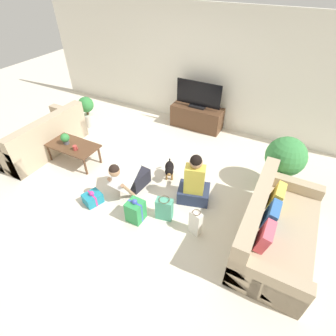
{
  "coord_description": "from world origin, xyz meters",
  "views": [
    {
      "loc": [
        2.16,
        -2.98,
        3.27
      ],
      "look_at": [
        0.52,
        0.09,
        0.45
      ],
      "focal_mm": 28.0,
      "sensor_mm": 36.0,
      "label": 1
    }
  ],
  "objects_px": {
    "person_sitting": "(194,184)",
    "dog": "(169,169)",
    "coffee_table": "(72,146)",
    "gift_bag_b": "(195,223)",
    "tv": "(198,96)",
    "tv_console": "(197,117)",
    "potted_plant_corner_left": "(87,109)",
    "tabletop_plant": "(65,138)",
    "mug": "(75,148)",
    "gift_box_a": "(93,198)",
    "gift_bag_a": "(164,209)",
    "gift_box_b": "(136,211)",
    "sofa_left": "(41,139)",
    "potted_plant_corner_right": "(285,158)",
    "person_kneeling": "(129,177)",
    "sofa_right": "(274,230)"
  },
  "relations": [
    {
      "from": "tv",
      "to": "gift_box_a",
      "type": "relative_size",
      "value": 3.04
    },
    {
      "from": "sofa_right",
      "to": "mug",
      "type": "height_order",
      "value": "sofa_right"
    },
    {
      "from": "potted_plant_corner_left",
      "to": "tabletop_plant",
      "type": "height_order",
      "value": "potted_plant_corner_left"
    },
    {
      "from": "gift_box_a",
      "to": "person_sitting",
      "type": "bearing_deg",
      "value": 30.33
    },
    {
      "from": "dog",
      "to": "gift_box_a",
      "type": "bearing_deg",
      "value": -152.59
    },
    {
      "from": "person_kneeling",
      "to": "person_sitting",
      "type": "relative_size",
      "value": 0.86
    },
    {
      "from": "tv",
      "to": "gift_bag_a",
      "type": "height_order",
      "value": "tv"
    },
    {
      "from": "potted_plant_corner_right",
      "to": "tabletop_plant",
      "type": "xyz_separation_m",
      "value": [
        -3.86,
        -1.16,
        -0.12
      ]
    },
    {
      "from": "tv",
      "to": "mug",
      "type": "xyz_separation_m",
      "value": [
        -1.42,
        -2.54,
        -0.34
      ]
    },
    {
      "from": "potted_plant_corner_left",
      "to": "person_kneeling",
      "type": "relative_size",
      "value": 0.89
    },
    {
      "from": "person_kneeling",
      "to": "gift_box_a",
      "type": "bearing_deg",
      "value": -122.46
    },
    {
      "from": "potted_plant_corner_left",
      "to": "dog",
      "type": "relative_size",
      "value": 1.61
    },
    {
      "from": "coffee_table",
      "to": "tv",
      "type": "distance_m",
      "value": 2.96
    },
    {
      "from": "potted_plant_corner_right",
      "to": "dog",
      "type": "distance_m",
      "value": 1.99
    },
    {
      "from": "gift_box_a",
      "to": "gift_bag_b",
      "type": "xyz_separation_m",
      "value": [
        1.77,
        0.24,
        0.12
      ]
    },
    {
      "from": "person_sitting",
      "to": "tabletop_plant",
      "type": "bearing_deg",
      "value": -13.01
    },
    {
      "from": "sofa_left",
      "to": "tabletop_plant",
      "type": "xyz_separation_m",
      "value": [
        0.77,
        -0.01,
        0.25
      ]
    },
    {
      "from": "gift_box_a",
      "to": "gift_bag_a",
      "type": "xyz_separation_m",
      "value": [
        1.23,
        0.28,
        0.1
      ]
    },
    {
      "from": "coffee_table",
      "to": "mug",
      "type": "distance_m",
      "value": 0.24
    },
    {
      "from": "coffee_table",
      "to": "mug",
      "type": "xyz_separation_m",
      "value": [
        0.2,
        -0.1,
        0.09
      ]
    },
    {
      "from": "coffee_table",
      "to": "gift_box_b",
      "type": "height_order",
      "value": "gift_box_b"
    },
    {
      "from": "tv",
      "to": "mug",
      "type": "bearing_deg",
      "value": -119.22
    },
    {
      "from": "potted_plant_corner_left",
      "to": "tabletop_plant",
      "type": "distance_m",
      "value": 1.43
    },
    {
      "from": "mug",
      "to": "person_kneeling",
      "type": "bearing_deg",
      "value": -4.87
    },
    {
      "from": "person_kneeling",
      "to": "dog",
      "type": "bearing_deg",
      "value": 60.15
    },
    {
      "from": "gift_box_a",
      "to": "coffee_table",
      "type": "bearing_deg",
      "value": 146.12
    },
    {
      "from": "tv_console",
      "to": "person_sitting",
      "type": "height_order",
      "value": "person_sitting"
    },
    {
      "from": "gift_bag_b",
      "to": "potted_plant_corner_left",
      "type": "bearing_deg",
      "value": 153.96
    },
    {
      "from": "sofa_left",
      "to": "potted_plant_corner_left",
      "type": "bearing_deg",
      "value": 173.59
    },
    {
      "from": "coffee_table",
      "to": "gift_bag_b",
      "type": "height_order",
      "value": "gift_bag_b"
    },
    {
      "from": "tv",
      "to": "gift_bag_b",
      "type": "xyz_separation_m",
      "value": [
        1.24,
        -2.93,
        -0.58
      ]
    },
    {
      "from": "tv_console",
      "to": "person_sitting",
      "type": "relative_size",
      "value": 1.27
    },
    {
      "from": "potted_plant_corner_left",
      "to": "person_kneeling",
      "type": "height_order",
      "value": "person_kneeling"
    },
    {
      "from": "tv_console",
      "to": "dog",
      "type": "distance_m",
      "value": 2.04
    },
    {
      "from": "sofa_right",
      "to": "dog",
      "type": "distance_m",
      "value": 2.04
    },
    {
      "from": "person_sitting",
      "to": "dog",
      "type": "relative_size",
      "value": 2.09
    },
    {
      "from": "gift_box_a",
      "to": "potted_plant_corner_right",
      "type": "bearing_deg",
      "value": 34.91
    },
    {
      "from": "person_sitting",
      "to": "mug",
      "type": "bearing_deg",
      "value": -10.79
    },
    {
      "from": "sofa_right",
      "to": "gift_box_b",
      "type": "height_order",
      "value": "sofa_right"
    },
    {
      "from": "dog",
      "to": "mug",
      "type": "xyz_separation_m",
      "value": [
        -1.74,
        -0.52,
        0.22
      ]
    },
    {
      "from": "person_kneeling",
      "to": "gift_box_b",
      "type": "relative_size",
      "value": 1.92
    },
    {
      "from": "person_sitting",
      "to": "gift_box_b",
      "type": "height_order",
      "value": "person_sitting"
    },
    {
      "from": "person_kneeling",
      "to": "dog",
      "type": "relative_size",
      "value": 1.8
    },
    {
      "from": "potted_plant_corner_right",
      "to": "gift_box_b",
      "type": "xyz_separation_m",
      "value": [
        -1.82,
        -1.82,
        -0.47
      ]
    },
    {
      "from": "gift_bag_b",
      "to": "mug",
      "type": "relative_size",
      "value": 3.7
    },
    {
      "from": "tv",
      "to": "person_sitting",
      "type": "height_order",
      "value": "tv"
    },
    {
      "from": "person_kneeling",
      "to": "gift_bag_a",
      "type": "relative_size",
      "value": 2.02
    },
    {
      "from": "dog",
      "to": "gift_bag_a",
      "type": "bearing_deg",
      "value": -93.05
    },
    {
      "from": "mug",
      "to": "coffee_table",
      "type": "bearing_deg",
      "value": 153.97
    },
    {
      "from": "tv_console",
      "to": "dog",
      "type": "height_order",
      "value": "tv_console"
    }
  ]
}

